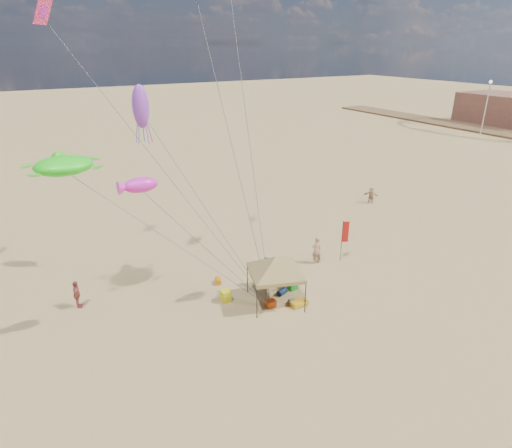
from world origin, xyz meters
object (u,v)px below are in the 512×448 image
object	(u,v)px
cooler_red	(271,303)
person_near_c	(293,275)
chair_yellow	(226,296)
person_near_a	(317,250)
feather_flag	(345,234)
person_far_a	(77,294)
canopy_tent	(276,258)
person_far_c	(371,195)
cooler_blue	(283,267)
chair_green	(292,284)
lamp_north	(487,99)
person_near_b	(268,272)
beach_cart	(299,303)

from	to	relation	value
cooler_red	person_near_c	xyz separation A→B (m)	(2.31, 1.22, 0.57)
chair_yellow	person_near_a	size ratio (longest dim) A/B	0.36
feather_flag	person_near_a	xyz separation A→B (m)	(-1.75, 0.63, -0.98)
chair_yellow	person_far_a	xyz separation A→B (m)	(-7.31, 3.51, 0.46)
canopy_tent	chair_yellow	bearing A→B (deg)	148.49
person_near_c	person_far_a	bearing A→B (deg)	-7.24
person_far_a	person_far_c	bearing A→B (deg)	-63.73
feather_flag	person_near_a	size ratio (longest dim) A/B	1.51
cooler_blue	canopy_tent	bearing A→B (deg)	-130.21
feather_flag	chair_yellow	world-z (taller)	feather_flag
feather_flag	chair_yellow	xyz separation A→B (m)	(-8.99, -0.56, -1.59)
chair_green	person_far_a	distance (m)	12.11
cooler_blue	chair_green	size ratio (longest dim) A/B	0.77
person_near_a	lamp_north	bearing A→B (deg)	-152.87
canopy_tent	person_far_c	bearing A→B (deg)	30.40
chair_green	chair_yellow	bearing A→B (deg)	169.21
cooler_blue	person_near_c	xyz separation A→B (m)	(-0.63, -1.98, 0.57)
chair_green	person_near_b	xyz separation A→B (m)	(-1.10, 1.03, 0.60)
cooler_red	person_far_a	xyz separation A→B (m)	(-9.22, 5.23, 0.62)
beach_cart	lamp_north	distance (m)	60.29
cooler_red	chair_green	distance (m)	2.31
feather_flag	chair_yellow	distance (m)	9.15
chair_green	person_near_b	bearing A→B (deg)	137.00
person_far_a	person_far_c	size ratio (longest dim) A/B	1.10
cooler_red	chair_yellow	size ratio (longest dim) A/B	0.77
cooler_red	person_far_c	bearing A→B (deg)	30.40
person_far_a	person_far_c	distance (m)	26.49
feather_flag	cooler_red	distance (m)	7.64
cooler_red	person_near_c	distance (m)	2.68
canopy_tent	person_near_a	distance (m)	5.82
beach_cart	lamp_north	world-z (taller)	lamp_north
beach_cart	cooler_blue	bearing A→B (deg)	68.52
cooler_red	person_near_b	world-z (taller)	person_near_b
chair_green	beach_cart	size ratio (longest dim) A/B	0.78
person_near_a	person_near_c	bearing A→B (deg)	32.07
canopy_tent	cooler_red	bearing A→B (deg)	-149.90
cooler_red	person_far_c	world-z (taller)	person_far_c
cooler_red	person_far_c	distance (m)	19.55
feather_flag	person_near_a	distance (m)	2.10
person_near_a	person_near_b	bearing A→B (deg)	15.01
person_far_a	chair_green	bearing A→B (deg)	-94.56
chair_yellow	person_far_c	distance (m)	20.47
beach_cart	person_near_a	xyz separation A→B (m)	(3.94, 3.65, 0.76)
person_near_a	person_far_c	bearing A→B (deg)	-145.82
cooler_red	beach_cart	world-z (taller)	cooler_red
cooler_red	chair_green	size ratio (longest dim) A/B	0.77
canopy_tent	person_near_c	xyz separation A→B (m)	(1.86, 0.96, -1.98)
beach_cart	person_far_c	bearing A→B (deg)	34.50
beach_cart	person_near_c	distance (m)	2.25
cooler_red	chair_green	world-z (taller)	chair_green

